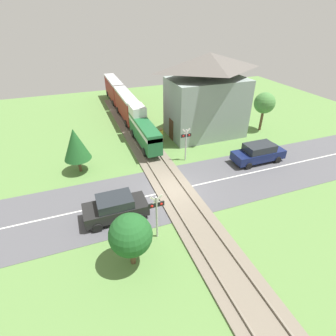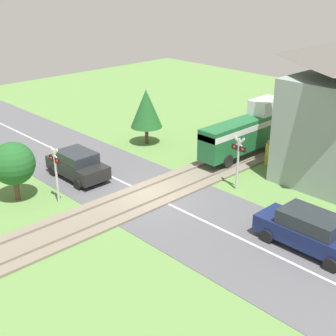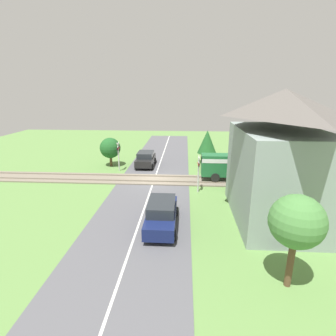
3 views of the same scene
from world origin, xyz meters
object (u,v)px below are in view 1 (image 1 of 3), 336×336
object	(u,v)px
crossing_signal_east_approach	(186,140)
car_near_crossing	(115,207)
train	(125,104)
car_far_side	(258,153)
crossing_signal_west_approach	(157,211)
pedestrian_by_station	(161,136)
station_building	(207,97)

from	to	relation	value
crossing_signal_east_approach	car_near_crossing	bearing A→B (deg)	-143.30
train	crossing_signal_east_approach	world-z (taller)	train
car_far_side	crossing_signal_west_approach	xyz separation A→B (m)	(-11.02, -5.34, 1.07)
crossing_signal_east_approach	pedestrian_by_station	world-z (taller)	crossing_signal_east_approach
train	crossing_signal_west_approach	distance (m)	19.70
train	car_near_crossing	world-z (taller)	train
car_far_side	station_building	xyz separation A→B (m)	(-1.60, 7.00, 3.08)
car_near_crossing	station_building	xyz separation A→B (m)	(11.35, 9.88, 3.11)
pedestrian_by_station	crossing_signal_east_approach	bearing A→B (deg)	-78.45
station_building	pedestrian_by_station	xyz separation A→B (m)	(-5.02, -0.49, -3.20)
car_far_side	crossing_signal_west_approach	bearing A→B (deg)	-154.16
train	car_far_side	size ratio (longest dim) A/B	4.87
pedestrian_by_station	station_building	bearing A→B (deg)	5.55
car_far_side	crossing_signal_east_approach	distance (m)	6.39
car_far_side	pedestrian_by_station	bearing A→B (deg)	135.48
station_building	car_far_side	bearing A→B (deg)	-77.11
car_far_side	station_building	distance (m)	7.82
crossing_signal_west_approach	station_building	world-z (taller)	station_building
train	car_far_side	xyz separation A→B (m)	(8.41, -14.19, -1.03)
car_far_side	station_building	bearing A→B (deg)	102.89
car_far_side	car_near_crossing	bearing A→B (deg)	-167.47
car_near_crossing	car_far_side	bearing A→B (deg)	12.53
car_near_crossing	crossing_signal_east_approach	world-z (taller)	crossing_signal_east_approach
crossing_signal_west_approach	pedestrian_by_station	bearing A→B (deg)	69.65
train	crossing_signal_east_approach	xyz separation A→B (m)	(2.61, -11.73, 0.04)
car_far_side	crossing_signal_east_approach	world-z (taller)	crossing_signal_east_approach
crossing_signal_west_approach	car_far_side	bearing A→B (deg)	25.84
station_building	car_near_crossing	bearing A→B (deg)	-138.96
car_far_side	crossing_signal_east_approach	size ratio (longest dim) A/B	1.53
train	station_building	distance (m)	10.11
car_near_crossing	crossing_signal_west_approach	distance (m)	3.32
train	crossing_signal_west_approach	bearing A→B (deg)	-97.62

